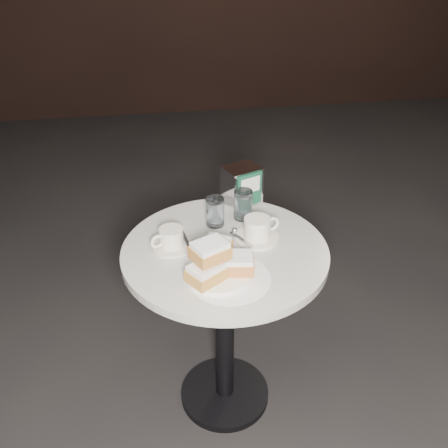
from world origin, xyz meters
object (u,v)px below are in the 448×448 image
(water_glass_left, at_px, (215,212))
(napkin_dispenser, at_px, (242,186))
(cafe_table, at_px, (225,294))
(coffee_cup_left, at_px, (171,239))
(water_glass_right, at_px, (243,205))
(beignet_plate, at_px, (217,263))
(coffee_cup_right, at_px, (257,230))

(water_glass_left, relative_size, napkin_dispenser, 0.67)
(cafe_table, relative_size, coffee_cup_left, 4.05)
(water_glass_right, bearing_deg, coffee_cup_left, -151.17)
(cafe_table, height_order, coffee_cup_left, coffee_cup_left)
(water_glass_left, distance_m, water_glass_right, 0.11)
(water_glass_left, bearing_deg, cafe_table, -85.94)
(beignet_plate, relative_size, napkin_dispenser, 1.63)
(coffee_cup_left, distance_m, napkin_dispenser, 0.39)
(coffee_cup_left, bearing_deg, napkin_dispenser, 17.54)
(cafe_table, bearing_deg, napkin_dispenser, 69.23)
(water_glass_left, bearing_deg, coffee_cup_left, -144.00)
(cafe_table, distance_m, coffee_cup_left, 0.29)
(water_glass_right, bearing_deg, beignet_plate, -113.41)
(beignet_plate, xyz_separation_m, water_glass_right, (0.14, 0.33, 0.00))
(water_glass_left, height_order, napkin_dispenser, napkin_dispenser)
(water_glass_left, distance_m, napkin_dispenser, 0.19)
(beignet_plate, relative_size, water_glass_left, 2.45)
(cafe_table, distance_m, water_glass_left, 0.30)
(coffee_cup_left, height_order, coffee_cup_right, coffee_cup_right)
(cafe_table, height_order, napkin_dispenser, napkin_dispenser)
(coffee_cup_left, relative_size, water_glass_left, 1.72)
(coffee_cup_left, relative_size, napkin_dispenser, 1.14)
(cafe_table, bearing_deg, coffee_cup_left, 168.32)
(water_glass_right, bearing_deg, napkin_dispenser, 82.00)
(water_glass_left, bearing_deg, beignet_plate, -96.78)
(coffee_cup_left, relative_size, coffee_cup_right, 0.96)
(beignet_plate, distance_m, napkin_dispenser, 0.47)
(beignet_plate, xyz_separation_m, water_glass_left, (0.04, 0.30, 0.00))
(coffee_cup_left, xyz_separation_m, napkin_dispenser, (0.29, 0.26, 0.05))
(water_glass_right, relative_size, napkin_dispenser, 0.69)
(coffee_cup_left, height_order, water_glass_right, water_glass_right)
(beignet_plate, distance_m, water_glass_left, 0.30)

